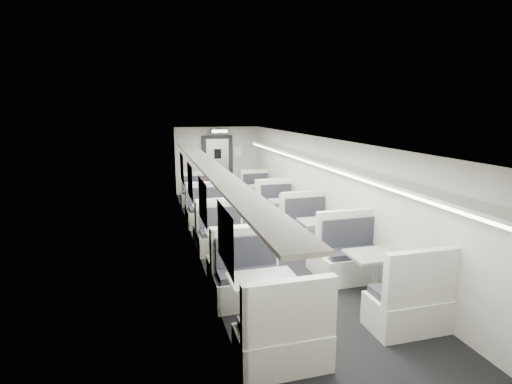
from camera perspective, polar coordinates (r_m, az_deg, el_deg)
room at (r=8.81m, az=1.15°, el=-0.29°), size 3.24×12.24×2.64m
booth_left_a at (r=12.18m, az=-8.12°, el=-1.05°), size 0.97×1.97×1.06m
booth_left_b at (r=9.82m, az=-6.29°, el=-4.00°), size 1.05×2.13×1.14m
booth_left_c at (r=7.94m, az=-3.97°, el=-7.95°), size 1.02×2.06×1.10m
booth_left_d at (r=5.75m, az=1.01°, el=-15.61°), size 1.11×2.26×1.21m
booth_right_a at (r=12.60m, az=0.91°, el=-0.52°), size 0.96×1.94×1.04m
booth_right_b at (r=10.53m, az=4.32°, el=-2.97°), size 1.00×2.03×1.08m
booth_right_c at (r=8.57m, az=9.27°, el=-6.39°), size 1.08×2.20×1.17m
booth_right_d at (r=6.81m, az=16.85°, el=-11.49°), size 1.15×2.33×1.25m
passenger at (r=11.55m, az=-6.46°, el=0.27°), size 0.60×0.45×1.49m
window_a at (r=11.82m, az=-10.53°, el=3.39°), size 0.02×1.18×0.84m
window_b at (r=9.65m, az=-9.40°, el=1.54°), size 0.02×1.18×0.84m
window_c at (r=7.51m, az=-7.61°, el=-1.36°), size 0.02×1.18×0.84m
window_d at (r=5.42m, az=-4.42°, el=-6.54°), size 0.02×1.18×0.84m
luggage_rack_left at (r=8.12m, az=-6.69°, el=3.73°), size 0.46×10.40×0.09m
luggage_rack_right at (r=8.84m, az=9.50°, el=4.31°), size 0.46×10.40×0.09m
vestibule_door at (r=14.54m, az=-5.50°, el=3.87°), size 1.10×0.13×2.10m
exit_sign at (r=13.94m, az=-5.25°, el=8.66°), size 0.62×0.12×0.16m
wall_notice at (r=14.61m, az=-2.61°, el=5.77°), size 0.32×0.02×0.40m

